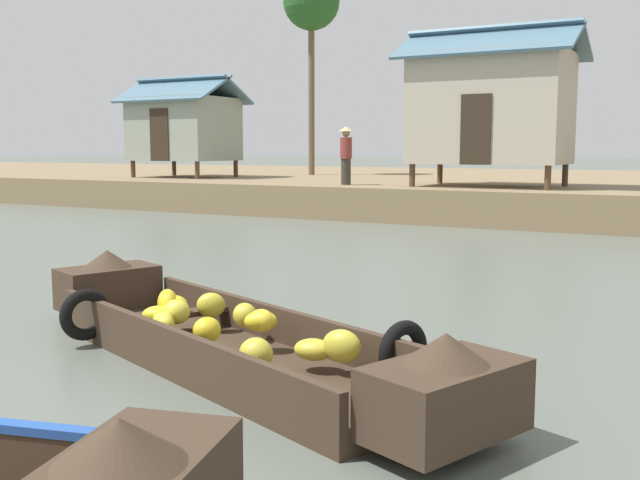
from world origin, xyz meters
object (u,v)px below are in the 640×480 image
object	(u,v)px
stilt_house_left	(184,127)
stilt_house_mid_left	(491,106)
vendor_person	(346,152)
palm_tree_near	(311,5)
banana_boat	(228,337)

from	to	relation	value
stilt_house_left	stilt_house_mid_left	world-z (taller)	stilt_house_mid_left
vendor_person	stilt_house_left	bearing A→B (deg)	163.69
palm_tree_near	vendor_person	bearing A→B (deg)	-53.52
stilt_house_mid_left	banana_boat	bearing A→B (deg)	-82.74
banana_boat	stilt_house_mid_left	distance (m)	15.11
stilt_house_left	stilt_house_mid_left	xyz separation A→B (m)	(11.56, -1.21, 0.38)
stilt_house_mid_left	palm_tree_near	size ratio (longest dim) A/B	0.61
palm_tree_near	vendor_person	xyz separation A→B (m)	(4.82, -6.52, -5.60)
stilt_house_left	palm_tree_near	xyz separation A→B (m)	(2.87, 4.27, 4.73)
banana_boat	stilt_house_left	distance (m)	20.99
banana_boat	palm_tree_near	world-z (taller)	palm_tree_near
banana_boat	palm_tree_near	bearing A→B (deg)	117.60
banana_boat	stilt_house_mid_left	bearing A→B (deg)	97.26
stilt_house_left	stilt_house_mid_left	distance (m)	11.63
banana_boat	stilt_house_mid_left	size ratio (longest dim) A/B	1.20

